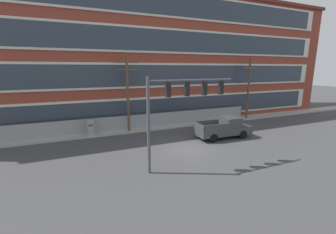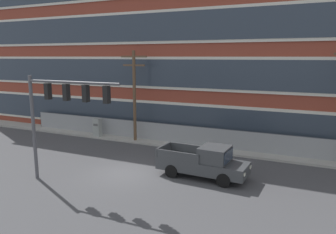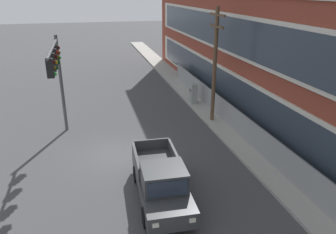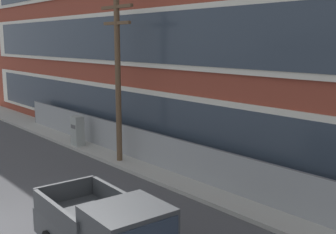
{
  "view_description": "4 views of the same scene",
  "coord_description": "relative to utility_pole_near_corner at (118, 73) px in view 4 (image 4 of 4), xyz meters",
  "views": [
    {
      "loc": [
        -8.51,
        -15.58,
        6.59
      ],
      "look_at": [
        -0.78,
        2.4,
        2.33
      ],
      "focal_mm": 24.0,
      "sensor_mm": 36.0,
      "label": 1
    },
    {
      "loc": [
        10.61,
        -16.47,
        7.2
      ],
      "look_at": [
        1.4,
        3.46,
        3.12
      ],
      "focal_mm": 35.0,
      "sensor_mm": 36.0,
      "label": 2
    },
    {
      "loc": [
        16.5,
        -1.2,
        8.68
      ],
      "look_at": [
        2.6,
        2.3,
        3.05
      ],
      "focal_mm": 35.0,
      "sensor_mm": 36.0,
      "label": 3
    },
    {
      "loc": [
        12.82,
        -3.65,
        5.69
      ],
      "look_at": [
        2.15,
        5.34,
        3.16
      ],
      "focal_mm": 45.0,
      "sensor_mm": 36.0,
      "label": 4
    }
  ],
  "objects": [
    {
      "name": "utility_pole_near_corner",
      "position": [
        0.0,
        0.0,
        0.0
      ],
      "size": [
        2.35,
        0.26,
        7.68
      ],
      "color": "brown",
      "rests_on": "ground"
    },
    {
      "name": "electrical_cabinet",
      "position": [
        -3.82,
        -0.12,
        -3.39
      ],
      "size": [
        0.66,
        0.53,
        1.74
      ],
      "color": "#939993",
      "rests_on": "ground"
    },
    {
      "name": "sidewalk_building_side",
      "position": [
        3.29,
        0.49,
        -4.18
      ],
      "size": [
        80.0,
        2.04,
        0.16
      ],
      "primitive_type": "cube",
      "color": "#9E9B93",
      "rests_on": "ground"
    },
    {
      "name": "chain_link_fence",
      "position": [
        1.99,
        0.74,
        -3.41
      ],
      "size": [
        26.97,
        0.06,
        1.67
      ],
      "color": "gray",
      "rests_on": "ground"
    }
  ]
}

